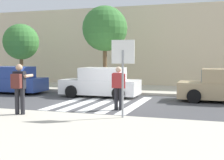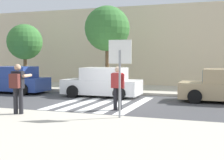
% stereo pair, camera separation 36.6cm
% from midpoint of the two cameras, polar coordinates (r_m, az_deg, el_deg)
% --- Properties ---
extents(ground_plane, '(120.00, 120.00, 0.00)m').
position_cam_midpoint_polar(ground_plane, '(14.13, -2.81, -4.34)').
color(ground_plane, '#424244').
extents(sidewalk_near, '(60.00, 6.00, 0.14)m').
position_cam_midpoint_polar(sidewalk_near, '(8.72, -17.73, -9.46)').
color(sidewalk_near, beige).
rests_on(sidewalk_near, ground).
extents(sidewalk_far, '(60.00, 4.80, 0.14)m').
position_cam_midpoint_polar(sidewalk_far, '(19.80, 3.40, -1.68)').
color(sidewalk_far, beige).
rests_on(sidewalk_far, ground).
extents(building_facade_far, '(56.00, 4.00, 5.69)m').
position_cam_midpoint_polar(building_facade_far, '(23.99, 6.12, 5.97)').
color(building_facade_far, beige).
rests_on(building_facade_far, ground).
extents(crosswalk_stripe_0, '(0.44, 5.20, 0.01)m').
position_cam_midpoint_polar(crosswalk_stripe_0, '(14.95, -8.29, -3.89)').
color(crosswalk_stripe_0, silver).
rests_on(crosswalk_stripe_0, ground).
extents(crosswalk_stripe_1, '(0.44, 5.20, 0.01)m').
position_cam_midpoint_polar(crosswalk_stripe_1, '(14.61, -5.47, -4.05)').
color(crosswalk_stripe_1, silver).
rests_on(crosswalk_stripe_1, ground).
extents(crosswalk_stripe_2, '(0.44, 5.20, 0.01)m').
position_cam_midpoint_polar(crosswalk_stripe_2, '(14.32, -2.52, -4.21)').
color(crosswalk_stripe_2, silver).
rests_on(crosswalk_stripe_2, ground).
extents(crosswalk_stripe_3, '(0.44, 5.20, 0.01)m').
position_cam_midpoint_polar(crosswalk_stripe_3, '(14.06, 0.54, -4.36)').
color(crosswalk_stripe_3, silver).
rests_on(crosswalk_stripe_3, ground).
extents(crosswalk_stripe_4, '(0.44, 5.20, 0.01)m').
position_cam_midpoint_polar(crosswalk_stripe_4, '(13.84, 3.71, -4.51)').
color(crosswalk_stripe_4, silver).
rests_on(crosswalk_stripe_4, ground).
extents(stop_sign, '(0.76, 0.08, 2.51)m').
position_cam_midpoint_polar(stop_sign, '(10.02, 0.96, 3.45)').
color(stop_sign, gray).
rests_on(stop_sign, sidewalk_near).
extents(photographer_with_backpack, '(0.67, 0.90, 1.72)m').
position_cam_midpoint_polar(photographer_with_backpack, '(11.11, -17.53, -0.80)').
color(photographer_with_backpack, '#232328').
rests_on(photographer_with_backpack, sidewalk_near).
extents(pedestrian_crossing, '(0.58, 0.27, 1.72)m').
position_cam_midpoint_polar(pedestrian_crossing, '(12.34, 0.34, -1.02)').
color(pedestrian_crossing, '#232328').
rests_on(pedestrian_crossing, ground).
extents(parked_car_blue, '(4.10, 1.92, 1.55)m').
position_cam_midpoint_polar(parked_car_blue, '(19.19, -18.49, -0.11)').
color(parked_car_blue, '#284293').
rests_on(parked_car_blue, ground).
extents(parked_car_white, '(4.10, 1.92, 1.55)m').
position_cam_midpoint_polar(parked_car_white, '(16.48, -2.69, -0.58)').
color(parked_car_white, white).
rests_on(parked_car_white, ground).
extents(parked_car_tan, '(4.10, 1.92, 1.55)m').
position_cam_midpoint_polar(parked_car_tan, '(15.42, 19.19, -1.14)').
color(parked_car_tan, tan).
rests_on(parked_car_tan, ground).
extents(street_tree_west, '(2.41, 2.41, 4.20)m').
position_cam_midpoint_polar(street_tree_west, '(22.16, -16.77, 6.67)').
color(street_tree_west, brown).
rests_on(street_tree_west, sidewalk_far).
extents(street_tree_center, '(2.72, 2.72, 5.03)m').
position_cam_midpoint_polar(street_tree_center, '(18.96, -1.89, 9.34)').
color(street_tree_center, brown).
rests_on(street_tree_center, sidewalk_far).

